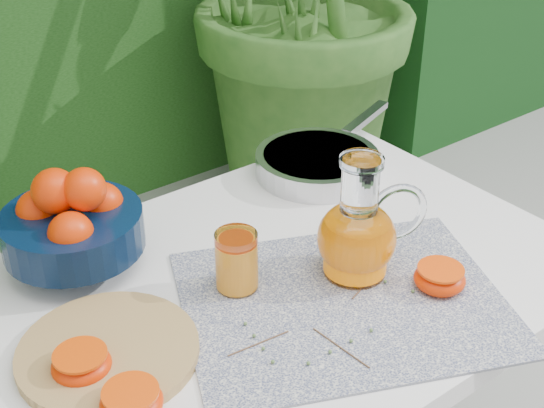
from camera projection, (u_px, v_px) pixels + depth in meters
white_table at (279, 314)px, 1.30m from camera, size 1.00×0.70×0.75m
placemat at (343, 302)px, 1.20m from camera, size 0.62×0.56×0.00m
cutting_board at (108, 352)px, 1.09m from camera, size 0.34×0.34×0.02m
fruit_bowl at (72, 222)px, 1.25m from camera, size 0.31×0.31×0.19m
juice_pitcher at (358, 235)px, 1.23m from camera, size 0.20×0.17×0.21m
juice_tumbler at (237, 262)px, 1.21m from camera, size 0.09×0.09×0.10m
saute_pan at (318, 162)px, 1.56m from camera, size 0.47×0.33×0.05m
orange_halves at (231, 343)px, 1.09m from camera, size 0.63×0.25×0.04m
thyme_sprigs at (328, 319)px, 1.16m from camera, size 0.36×0.22×0.01m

